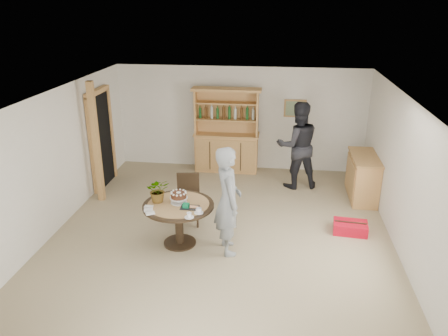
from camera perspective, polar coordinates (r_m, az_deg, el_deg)
ground at (r=7.90m, az=-0.42°, el=-8.90°), size 7.00×7.00×0.00m
room_shell at (r=7.19m, az=-0.42°, el=3.21°), size 6.04×7.04×2.52m
doorway at (r=10.00m, az=-15.76°, el=3.82°), size 0.13×1.10×2.18m
pine_post at (r=9.17m, az=-16.37°, el=3.13°), size 0.12×0.12×2.50m
hutch at (r=10.60m, az=0.34°, el=3.24°), size 1.62×0.54×2.04m
sideboard at (r=9.61m, az=17.68°, el=-1.14°), size 0.54×1.26×0.94m
dining_table at (r=7.44m, az=-5.95°, el=-5.76°), size 1.20×1.20×0.76m
dining_chair at (r=8.19m, az=-4.70°, el=-3.59°), size 0.48×0.48×0.95m
birthday_cake at (r=7.36m, az=-5.94°, el=-3.66°), size 0.30×0.30×0.20m
flower_vase at (r=7.41m, az=-8.61°, el=-2.88°), size 0.47×0.44×0.42m
gift_tray at (r=7.20m, az=-4.55°, el=-5.04°), size 0.30×0.20×0.08m
coffee_cup_a at (r=7.03m, az=-3.33°, el=-5.59°), size 0.15×0.15×0.09m
coffee_cup_b at (r=6.90m, az=-4.57°, el=-6.19°), size 0.15×0.15×0.08m
napkins at (r=7.19m, az=-9.76°, el=-5.43°), size 0.24×0.33×0.03m
teen_boy at (r=7.07m, az=0.52°, el=-4.30°), size 0.63×0.77×1.84m
adult_person at (r=9.69m, az=9.59°, el=2.94°), size 1.09×0.94×1.94m
red_suitcase at (r=8.29m, az=16.16°, el=-7.47°), size 0.64×0.46×0.21m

